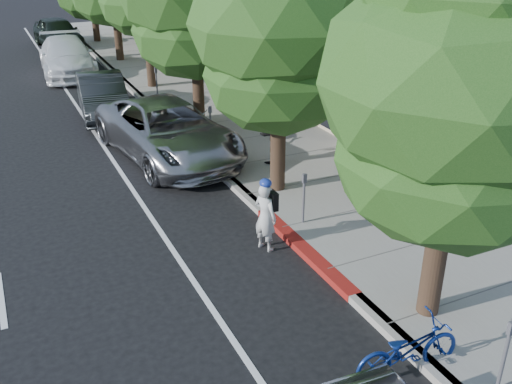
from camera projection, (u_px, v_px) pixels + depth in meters
ground at (327, 275)px, 11.87m from camera, size 120.00×120.00×0.00m
sidewalk at (259, 138)px, 19.27m from camera, size 4.60×56.00×0.15m
curb at (195, 148)px, 18.38m from camera, size 0.30×56.00×0.15m
curb_red_segment at (304, 249)px, 12.66m from camera, size 0.32×4.00×0.15m
street_tree_0 at (462, 86)px, 8.73m from camera, size 4.59×4.59×7.15m
street_tree_1 at (280, 27)px, 13.62m from camera, size 4.48×4.48×7.15m
cyclist at (265, 217)px, 12.51m from camera, size 0.57×0.68×1.59m
bicycle at (408, 349)px, 9.06m from camera, size 1.92×0.78×0.99m
silver_suv at (168, 131)px, 17.54m from camera, size 3.62×6.54×1.73m
dark_sedan at (102, 96)px, 21.46m from camera, size 2.09×4.83×1.54m
white_pickup at (67, 57)px, 27.44m from camera, size 2.77×6.02×1.70m
dark_suv_far at (58, 32)px, 33.55m from camera, size 2.62×5.30×1.74m
pedestrian at (272, 133)px, 16.74m from camera, size 1.04×0.92×1.81m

